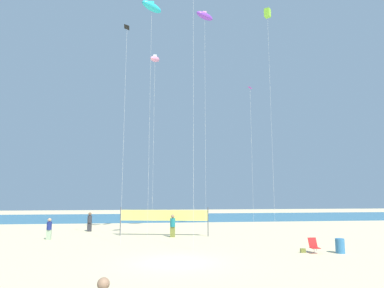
% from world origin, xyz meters
% --- Properties ---
extents(ground_plane, '(120.00, 120.00, 0.00)m').
position_xyz_m(ground_plane, '(0.00, 0.00, 0.00)').
color(ground_plane, beige).
extents(ocean_band, '(120.00, 20.00, 0.01)m').
position_xyz_m(ocean_band, '(0.00, 34.57, 0.00)').
color(ocean_band, teal).
rests_on(ocean_band, ground).
extents(beachgoer_teal_shirt, '(0.42, 0.42, 1.83)m').
position_xyz_m(beachgoer_teal_shirt, '(0.47, 10.35, 0.98)').
color(beachgoer_teal_shirt, olive).
rests_on(beachgoer_teal_shirt, ground).
extents(beachgoer_charcoal_shirt, '(0.41, 0.41, 1.80)m').
position_xyz_m(beachgoer_charcoal_shirt, '(-7.14, 15.60, 0.96)').
color(beachgoer_charcoal_shirt, '#2D2D33').
rests_on(beachgoer_charcoal_shirt, ground).
extents(beachgoer_navy_shirt, '(0.38, 0.38, 1.66)m').
position_xyz_m(beachgoer_navy_shirt, '(-9.25, 9.92, 0.89)').
color(beachgoer_navy_shirt, '#99B28C').
rests_on(beachgoer_navy_shirt, ground).
extents(folding_beach_chair, '(0.52, 0.65, 0.89)m').
position_xyz_m(folding_beach_chair, '(8.47, 1.73, 0.47)').
color(folding_beach_chair, red).
rests_on(folding_beach_chair, ground).
extents(trash_barrel, '(0.54, 0.54, 0.86)m').
position_xyz_m(trash_barrel, '(10.01, 1.47, 0.43)').
color(trash_barrel, teal).
rests_on(trash_barrel, ground).
extents(volleyball_net, '(7.50, 1.55, 2.40)m').
position_xyz_m(volleyball_net, '(-0.23, 11.22, 1.63)').
color(volleyball_net, '#4C4C51').
rests_on(volleyball_net, ground).
extents(beach_handbag, '(0.31, 0.15, 0.25)m').
position_xyz_m(beach_handbag, '(7.87, 1.95, 0.12)').
color(beach_handbag, olive).
rests_on(beach_handbag, ground).
extents(kite_cyan_inflatable, '(2.06, 1.69, 20.20)m').
position_xyz_m(kite_cyan_inflatable, '(-1.59, 9.09, 19.64)').
color(kite_cyan_inflatable, silver).
rests_on(kite_cyan_inflatable, ground).
extents(kite_violet_inflatable, '(1.87, 1.27, 20.18)m').
position_xyz_m(kite_violet_inflatable, '(3.24, 10.08, 19.66)').
color(kite_violet_inflatable, silver).
rests_on(kite_violet_inflatable, ground).
extents(kite_black_diamond, '(0.62, 0.62, 16.51)m').
position_xyz_m(kite_black_diamond, '(-3.42, 6.56, 15.55)').
color(kite_black_diamond, silver).
rests_on(kite_black_diamond, ground).
extents(kite_lime_box, '(0.74, 0.74, 21.75)m').
position_xyz_m(kite_lime_box, '(9.80, 11.59, 21.19)').
color(kite_lime_box, silver).
rests_on(kite_lime_box, ground).
extents(kite_pink_inflatable, '(1.28, 1.76, 16.75)m').
position_xyz_m(kite_pink_inflatable, '(-1.21, 12.33, 16.23)').
color(kite_pink_inflatable, silver).
rests_on(kite_pink_inflatable, ground).
extents(kite_magenta_diamond, '(0.58, 0.58, 15.12)m').
position_xyz_m(kite_magenta_diamond, '(9.10, 15.62, 14.33)').
color(kite_magenta_diamond, silver).
rests_on(kite_magenta_diamond, ground).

